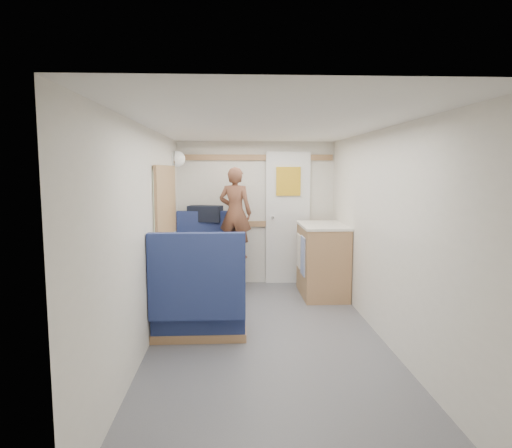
{
  "coord_description": "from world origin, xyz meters",
  "views": [
    {
      "loc": [
        -0.31,
        -4.16,
        1.62
      ],
      "look_at": [
        -0.06,
        0.9,
        1.01
      ],
      "focal_mm": 32.0,
      "sensor_mm": 36.0,
      "label": 1
    }
  ],
  "objects": [
    {
      "name": "ceiling",
      "position": [
        0.0,
        0.0,
        2.0
      ],
      "size": [
        4.5,
        4.5,
        0.0
      ],
      "primitive_type": "plane",
      "rotation": [
        3.14,
        0.0,
        0.0
      ],
      "color": "silver",
      "rests_on": "wall_back"
    },
    {
      "name": "ledge",
      "position": [
        -0.65,
        2.12,
        0.88
      ],
      "size": [
        0.9,
        0.14,
        0.04
      ],
      "primitive_type": "cube",
      "color": "olive",
      "rests_on": "bench_far"
    },
    {
      "name": "dinette_table",
      "position": [
        -0.65,
        1.0,
        0.57
      ],
      "size": [
        0.62,
        0.92,
        0.72
      ],
      "color": "white",
      "rests_on": "floor"
    },
    {
      "name": "galley_counter",
      "position": [
        0.82,
        1.55,
        0.47
      ],
      "size": [
        0.57,
        0.92,
        0.92
      ],
      "color": "olive",
      "rests_on": "floor"
    },
    {
      "name": "orange_fruit",
      "position": [
        -0.45,
        0.89,
        0.77
      ],
      "size": [
        0.07,
        0.07,
        0.07
      ],
      "primitive_type": "sphere",
      "color": "orange",
      "rests_on": "tray"
    },
    {
      "name": "floor",
      "position": [
        0.0,
        0.0,
        0.0
      ],
      "size": [
        4.5,
        4.5,
        0.0
      ],
      "primitive_type": "plane",
      "color": "#515156",
      "rests_on": "ground"
    },
    {
      "name": "oak_trim_low",
      "position": [
        0.0,
        2.23,
        0.85
      ],
      "size": [
        2.15,
        0.02,
        0.08
      ],
      "primitive_type": "cube",
      "color": "olive",
      "rests_on": "wall_back"
    },
    {
      "name": "wall_right",
      "position": [
        1.1,
        0.0,
        1.0
      ],
      "size": [
        0.02,
        4.5,
        2.0
      ],
      "primitive_type": "cube",
      "color": "silver",
      "rests_on": "floor"
    },
    {
      "name": "side_window",
      "position": [
        -1.08,
        1.0,
        1.25
      ],
      "size": [
        0.04,
        1.3,
        0.72
      ],
      "primitive_type": "cube",
      "color": "#ADBB9E",
      "rests_on": "wall_left"
    },
    {
      "name": "dome_light",
      "position": [
        -1.04,
        1.85,
        1.75
      ],
      "size": [
        0.2,
        0.2,
        0.2
      ],
      "primitive_type": "sphere",
      "color": "white",
      "rests_on": "wall_left"
    },
    {
      "name": "cheese_block",
      "position": [
        -0.53,
        0.78,
        0.75
      ],
      "size": [
        0.11,
        0.09,
        0.03
      ],
      "primitive_type": "cube",
      "rotation": [
        0.0,
        0.0,
        0.41
      ],
      "color": "#D9D27D",
      "rests_on": "tray"
    },
    {
      "name": "salt_grinder",
      "position": [
        -0.73,
        1.12,
        0.76
      ],
      "size": [
        0.03,
        0.03,
        0.09
      ],
      "primitive_type": "cylinder",
      "color": "silver",
      "rests_on": "dinette_table"
    },
    {
      "name": "tray",
      "position": [
        -0.44,
        0.79,
        0.73
      ],
      "size": [
        0.29,
        0.37,
        0.02
      ],
      "primitive_type": "cube",
      "rotation": [
        0.0,
        0.0,
        0.11
      ],
      "color": "white",
      "rests_on": "dinette_table"
    },
    {
      "name": "tumbler_right",
      "position": [
        -0.58,
        1.16,
        0.78
      ],
      "size": [
        0.07,
        0.07,
        0.11
      ],
      "primitive_type": "cylinder",
      "color": "white",
      "rests_on": "dinette_table"
    },
    {
      "name": "bench_far",
      "position": [
        -0.65,
        1.86,
        0.3
      ],
      "size": [
        0.9,
        0.59,
        1.05
      ],
      "color": "navy",
      "rests_on": "floor"
    },
    {
      "name": "oak_trim_high",
      "position": [
        0.0,
        2.23,
        1.78
      ],
      "size": [
        2.15,
        0.02,
        0.08
      ],
      "primitive_type": "cube",
      "color": "olive",
      "rests_on": "wall_back"
    },
    {
      "name": "bread_loaf",
      "position": [
        -0.43,
        1.32,
        0.77
      ],
      "size": [
        0.12,
        0.22,
        0.09
      ],
      "primitive_type": "cube",
      "rotation": [
        0.0,
        0.0,
        0.0
      ],
      "color": "olive",
      "rests_on": "dinette_table"
    },
    {
      "name": "tumbler_left",
      "position": [
        -0.88,
        0.7,
        0.77
      ],
      "size": [
        0.06,
        0.06,
        0.1
      ],
      "primitive_type": "cylinder",
      "color": "white",
      "rests_on": "dinette_table"
    },
    {
      "name": "person",
      "position": [
        -0.29,
        1.81,
        1.05
      ],
      "size": [
        0.5,
        0.4,
        1.2
      ],
      "primitive_type": "imported",
      "rotation": [
        0.0,
        0.0,
        2.84
      ],
      "color": "brown",
      "rests_on": "bench_far"
    },
    {
      "name": "rear_door",
      "position": [
        0.45,
        2.22,
        0.97
      ],
      "size": [
        0.62,
        0.12,
        1.86
      ],
      "color": "white",
      "rests_on": "wall_back"
    },
    {
      "name": "wall_back",
      "position": [
        0.0,
        2.25,
        1.0
      ],
      "size": [
        2.2,
        0.02,
        2.0
      ],
      "primitive_type": "cube",
      "color": "silver",
      "rests_on": "floor"
    },
    {
      "name": "beer_glass",
      "position": [
        -0.52,
        1.16,
        0.77
      ],
      "size": [
        0.06,
        0.06,
        0.1
      ],
      "primitive_type": "cylinder",
      "color": "#8A5114",
      "rests_on": "dinette_table"
    },
    {
      "name": "wall_left",
      "position": [
        -1.1,
        0.0,
        1.0
      ],
      "size": [
        0.02,
        4.5,
        2.0
      ],
      "primitive_type": "cube",
      "color": "silver",
      "rests_on": "floor"
    },
    {
      "name": "bench_near",
      "position": [
        -0.65,
        0.14,
        0.3
      ],
      "size": [
        0.9,
        0.59,
        1.05
      ],
      "color": "navy",
      "rests_on": "floor"
    },
    {
      "name": "wine_glass",
      "position": [
        -0.79,
        0.91,
        0.84
      ],
      "size": [
        0.08,
        0.08,
        0.17
      ],
      "color": "white",
      "rests_on": "dinette_table"
    },
    {
      "name": "duffel_bag",
      "position": [
        -0.71,
        2.12,
        1.01
      ],
      "size": [
        0.49,
        0.32,
        0.22
      ],
      "primitive_type": "cube",
      "rotation": [
        0.0,
        0.0,
        -0.24
      ],
      "color": "black",
      "rests_on": "ledge"
    },
    {
      "name": "pepper_grinder",
      "position": [
        -0.66,
        1.16,
        0.76
      ],
      "size": [
        0.03,
        0.03,
        0.09
      ],
      "primitive_type": "cylinder",
      "color": "black",
      "rests_on": "dinette_table"
    }
  ]
}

